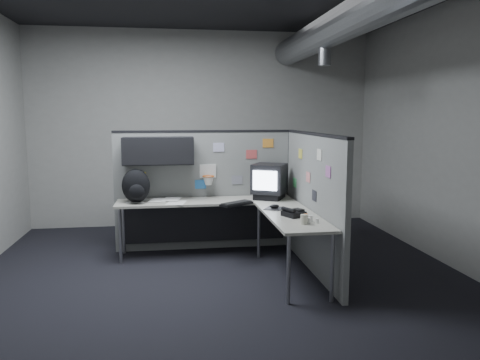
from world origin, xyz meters
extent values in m
cube|color=black|center=(0.00, 0.00, -0.01)|extent=(5.60, 5.60, 0.01)
cube|color=#9E9E99|center=(0.00, 2.80, 1.60)|extent=(5.60, 0.01, 3.20)
cube|color=#9E9E99|center=(0.00, -2.80, 1.60)|extent=(5.60, 0.01, 3.20)
cube|color=#9E9E99|center=(2.80, 0.00, 1.60)|extent=(0.01, 5.60, 3.20)
cylinder|color=slate|center=(1.40, 0.00, 2.85)|extent=(0.40, 5.49, 0.40)
cylinder|color=slate|center=(1.40, 0.80, 2.60)|extent=(0.16, 0.16, 0.30)
cube|color=slate|center=(-0.08, 1.30, 0.80)|extent=(2.43, 0.06, 1.60)
cube|color=black|center=(-0.08, 1.30, 1.61)|extent=(2.43, 0.07, 0.03)
cube|color=black|center=(1.10, 1.30, 0.80)|extent=(0.07, 0.07, 1.60)
cube|color=black|center=(-0.70, 1.10, 1.38)|extent=(0.90, 0.35, 0.35)
cube|color=black|center=(-0.70, 0.93, 1.38)|extent=(0.90, 0.02, 0.33)
cube|color=silver|center=(-0.05, 1.26, 1.08)|extent=(0.22, 0.02, 0.18)
torus|color=#D85914|center=(-0.05, 1.17, 1.02)|extent=(0.16, 0.16, 0.01)
cone|color=white|center=(-0.05, 1.17, 0.96)|extent=(0.14, 0.14, 0.11)
cube|color=gold|center=(-0.95, 1.26, 1.02)|extent=(0.15, 0.01, 0.12)
cube|color=silver|center=(0.10, 1.26, 1.40)|extent=(0.15, 0.01, 0.12)
cube|color=gray|center=(0.35, 1.26, 0.95)|extent=(0.15, 0.01, 0.12)
cube|color=#CC4C4C|center=(0.55, 1.26, 1.30)|extent=(0.15, 0.01, 0.12)
cube|color=orange|center=(0.78, 1.26, 1.45)|extent=(0.15, 0.01, 0.12)
cube|color=#337FCC|center=(-0.15, 1.26, 0.90)|extent=(0.15, 0.01, 0.12)
cube|color=slate|center=(1.10, 0.22, 0.80)|extent=(0.06, 2.23, 1.60)
cube|color=black|center=(1.10, 0.22, 1.61)|extent=(0.07, 2.23, 0.03)
cube|color=#E5D84C|center=(1.06, 0.65, 1.35)|extent=(0.01, 0.15, 0.12)
cube|color=#D87F7F|center=(1.06, 0.30, 1.10)|extent=(0.01, 0.15, 0.12)
cube|color=silver|center=(1.06, -0.10, 1.40)|extent=(0.01, 0.15, 0.12)
cube|color=#4CB266|center=(1.06, 0.90, 0.95)|extent=(0.01, 0.15, 0.12)
cube|color=#B266B2|center=(1.06, -0.40, 1.25)|extent=(0.01, 0.15, 0.12)
cube|color=#26262D|center=(1.06, 0.05, 0.92)|extent=(0.01, 0.15, 0.12)
cube|color=#A6A496|center=(-0.10, 0.98, 0.71)|extent=(2.30, 0.56, 0.03)
cube|color=#A6A496|center=(0.78, -0.07, 0.71)|extent=(0.56, 1.55, 0.03)
cube|color=black|center=(-0.10, 1.20, 0.40)|extent=(2.18, 0.02, 0.55)
cylinder|color=gray|center=(-1.18, 0.76, 0.35)|extent=(0.04, 0.04, 0.70)
cylinder|color=gray|center=(-1.18, 1.20, 0.35)|extent=(0.04, 0.04, 0.70)
cylinder|color=gray|center=(0.56, 0.76, 0.35)|extent=(0.04, 0.04, 0.70)
cylinder|color=gray|center=(0.56, -0.78, 0.35)|extent=(0.04, 0.04, 0.70)
cylinder|color=gray|center=(1.00, -0.78, 0.35)|extent=(0.04, 0.04, 0.70)
cube|color=black|center=(0.74, 0.98, 0.77)|extent=(0.48, 0.50, 0.08)
cube|color=black|center=(0.74, 0.98, 1.00)|extent=(0.55, 0.55, 0.39)
cube|color=#D1E1F9|center=(0.64, 0.79, 1.00)|extent=(0.29, 0.16, 0.25)
cube|color=black|center=(0.25, 0.60, 0.74)|extent=(0.45, 0.38, 0.03)
cube|color=black|center=(0.25, 0.60, 0.76)|extent=(0.41, 0.34, 0.01)
cube|color=black|center=(0.66, 0.31, 0.73)|extent=(0.29, 0.31, 0.01)
ellipsoid|color=black|center=(0.66, 0.31, 0.76)|extent=(0.13, 0.10, 0.05)
cube|color=black|center=(0.78, -0.14, 0.76)|extent=(0.27, 0.28, 0.06)
cylinder|color=black|center=(0.71, -0.16, 0.81)|extent=(0.12, 0.19, 0.04)
cube|color=black|center=(0.83, -0.12, 0.80)|extent=(0.13, 0.14, 0.02)
cylinder|color=silver|center=(0.88, -0.43, 0.77)|extent=(0.06, 0.06, 0.07)
cylinder|color=silver|center=(0.84, -0.50, 0.76)|extent=(0.05, 0.05, 0.06)
cylinder|color=silver|center=(0.93, -0.49, 0.76)|extent=(0.05, 0.05, 0.05)
cylinder|color=#D85914|center=(0.84, -0.39, 0.77)|extent=(0.05, 0.05, 0.08)
cylinder|color=beige|center=(0.78, -0.51, 0.78)|extent=(0.08, 0.08, 0.10)
cube|color=white|center=(-0.48, 0.86, 0.73)|extent=(0.28, 0.35, 0.00)
cube|color=white|center=(-0.70, 1.06, 0.73)|extent=(0.28, 0.35, 0.00)
cube|color=white|center=(-0.98, 1.02, 0.74)|extent=(0.28, 0.35, 0.00)
cube|color=white|center=(-0.54, 1.08, 0.74)|extent=(0.28, 0.35, 0.00)
ellipsoid|color=black|center=(-0.99, 0.96, 0.95)|extent=(0.40, 0.33, 0.43)
ellipsoid|color=black|center=(-0.97, 0.81, 0.89)|extent=(0.21, 0.15, 0.19)
camera|label=1|loc=(-0.55, -5.01, 1.83)|focal=35.00mm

